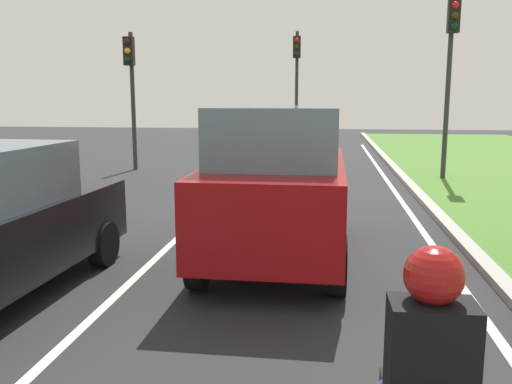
% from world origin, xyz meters
% --- Properties ---
extents(ground_plane, '(60.00, 60.00, 0.00)m').
position_xyz_m(ground_plane, '(0.00, 14.00, 0.00)').
color(ground_plane, '#262628').
extents(lane_line_center, '(0.12, 32.00, 0.01)m').
position_xyz_m(lane_line_center, '(-0.70, 14.00, 0.00)').
color(lane_line_center, silver).
rests_on(lane_line_center, ground).
extents(lane_line_right_edge, '(0.12, 32.00, 0.01)m').
position_xyz_m(lane_line_right_edge, '(3.60, 14.00, 0.00)').
color(lane_line_right_edge, silver).
rests_on(lane_line_right_edge, ground).
extents(curb_right, '(0.24, 48.00, 0.12)m').
position_xyz_m(curb_right, '(4.10, 14.00, 0.06)').
color(curb_right, '#9E9B93').
rests_on(curb_right, ground).
extents(car_suv_ahead, '(2.00, 4.52, 2.28)m').
position_xyz_m(car_suv_ahead, '(1.13, 9.72, 1.17)').
color(car_suv_ahead, maroon).
rests_on(car_suv_ahead, ground).
extents(rider_person, '(0.50, 0.40, 1.16)m').
position_xyz_m(rider_person, '(2.34, 4.24, 1.19)').
color(rider_person, black).
rests_on(rider_person, ground).
extents(traffic_light_near_right, '(0.32, 0.50, 5.21)m').
position_xyz_m(traffic_light_near_right, '(5.24, 18.08, 3.57)').
color(traffic_light_near_right, '#2D2D2D').
rests_on(traffic_light_near_right, ground).
extents(traffic_light_overhead_left, '(0.32, 0.50, 4.48)m').
position_xyz_m(traffic_light_overhead_left, '(-4.56, 19.14, 3.08)').
color(traffic_light_overhead_left, '#2D2D2D').
rests_on(traffic_light_overhead_left, ground).
extents(traffic_light_far_median, '(0.32, 0.50, 5.19)m').
position_xyz_m(traffic_light_far_median, '(0.46, 25.67, 3.51)').
color(traffic_light_far_median, '#2D2D2D').
rests_on(traffic_light_far_median, ground).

